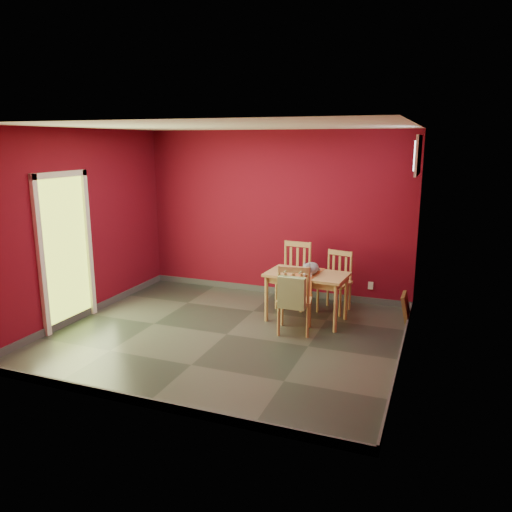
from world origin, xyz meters
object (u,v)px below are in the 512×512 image
(dining_table, at_px, (307,279))
(chair_far_left, at_px, (294,274))
(cat, at_px, (311,266))
(tote_bag, at_px, (292,293))
(chair_far_right, at_px, (336,281))
(chair_near, at_px, (294,298))
(picture_frame, at_px, (406,308))

(dining_table, distance_m, chair_far_left, 0.68)
(cat, bearing_deg, tote_bag, -78.60)
(chair_far_right, bearing_deg, chair_near, -106.02)
(tote_bag, bearing_deg, cat, 85.41)
(chair_far_right, height_order, tote_bag, chair_far_right)
(chair_far_left, distance_m, chair_near, 1.14)
(chair_near, relative_size, tote_bag, 1.96)
(dining_table, bearing_deg, chair_far_left, 121.80)
(cat, relative_size, picture_frame, 1.12)
(cat, bearing_deg, chair_near, -83.81)
(dining_table, xyz_separation_m, cat, (0.06, -0.03, 0.20))
(chair_far_right, relative_size, picture_frame, 2.23)
(chair_far_right, height_order, picture_frame, chair_far_right)
(cat, height_order, picture_frame, cat)
(chair_near, height_order, cat, chair_near)
(chair_far_right, distance_m, picture_frame, 1.09)
(dining_table, relative_size, chair_near, 1.22)
(dining_table, height_order, picture_frame, dining_table)
(chair_far_left, relative_size, cat, 2.19)
(chair_far_right, xyz_separation_m, cat, (-0.23, -0.62, 0.35))
(cat, xyz_separation_m, picture_frame, (1.28, 0.49, -0.61))
(chair_far_left, bearing_deg, picture_frame, -3.76)
(dining_table, relative_size, chair_far_left, 1.17)
(chair_near, distance_m, picture_frame, 1.71)
(tote_bag, distance_m, cat, 0.74)
(dining_table, height_order, chair_far_right, chair_far_right)
(dining_table, height_order, tote_bag, tote_bag)
(dining_table, bearing_deg, picture_frame, 18.96)
(chair_far_left, height_order, tote_bag, chair_far_left)
(chair_far_left, xyz_separation_m, cat, (0.41, -0.61, 0.31))
(chair_far_right, xyz_separation_m, picture_frame, (1.05, -0.13, -0.26))
(chair_near, bearing_deg, chair_far_left, 106.72)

